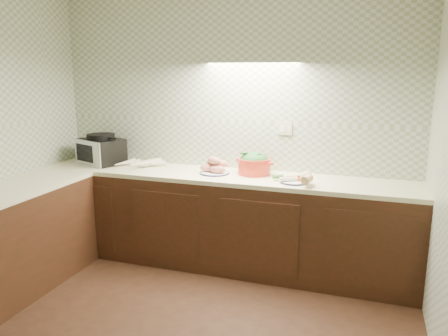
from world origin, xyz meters
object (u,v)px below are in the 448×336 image
(toaster_oven, at_px, (101,150))
(veg_plate, at_px, (299,179))
(sweet_potato_plate, at_px, (215,167))
(dutch_oven, at_px, (254,163))
(onion_bowl, at_px, (214,166))
(parsnip_pile, at_px, (134,163))

(toaster_oven, xyz_separation_m, veg_plate, (2.09, -0.17, -0.11))
(sweet_potato_plate, distance_m, veg_plate, 0.83)
(toaster_oven, relative_size, dutch_oven, 1.38)
(dutch_oven, height_order, veg_plate, dutch_oven)
(onion_bowl, height_order, veg_plate, onion_bowl)
(sweet_potato_plate, xyz_separation_m, dutch_oven, (0.36, 0.09, 0.04))
(toaster_oven, xyz_separation_m, parsnip_pile, (0.39, -0.02, -0.11))
(toaster_oven, distance_m, veg_plate, 2.10)
(onion_bowl, distance_m, veg_plate, 0.90)
(sweet_potato_plate, distance_m, dutch_oven, 0.37)
(toaster_oven, bearing_deg, parsnip_pile, 17.71)
(parsnip_pile, relative_size, veg_plate, 1.09)
(toaster_oven, xyz_separation_m, onion_bowl, (1.23, 0.07, -0.10))
(sweet_potato_plate, relative_size, veg_plate, 0.72)
(onion_bowl, bearing_deg, toaster_oven, -176.76)
(sweet_potato_plate, relative_size, onion_bowl, 1.90)
(parsnip_pile, distance_m, onion_bowl, 0.84)
(sweet_potato_plate, xyz_separation_m, onion_bowl, (-0.05, 0.11, -0.02))
(onion_bowl, xyz_separation_m, veg_plate, (0.87, -0.24, -0.00))
(parsnip_pile, distance_m, veg_plate, 1.70)
(parsnip_pile, bearing_deg, onion_bowl, 6.45)
(parsnip_pile, relative_size, dutch_oven, 1.14)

